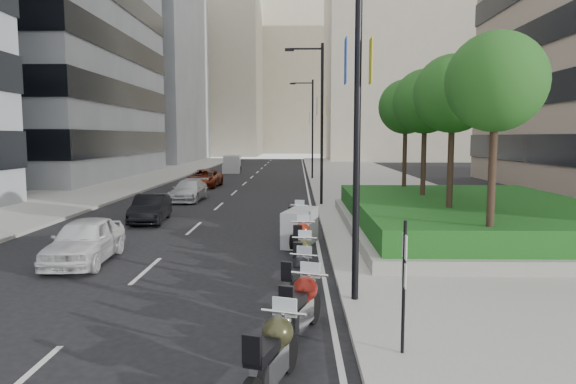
{
  "coord_description": "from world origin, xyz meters",
  "views": [
    {
      "loc": [
        2.96,
        -10.68,
        3.92
      ],
      "look_at": [
        2.62,
        7.11,
        2.0
      ],
      "focal_mm": 32.0,
      "sensor_mm": 36.0,
      "label": 1
    }
  ],
  "objects_px": {
    "car_a": "(85,240)",
    "motorcycle_4": "(301,240)",
    "motorcycle_3": "(302,258)",
    "car_d": "(204,178)",
    "motorcycle_2": "(297,279)",
    "parking_sign": "(404,280)",
    "motorcycle_1": "(301,307)",
    "lamp_post_1": "(319,116)",
    "lamp_post_2": "(311,124)",
    "lamp_post_0": "(351,85)",
    "motorcycle_0": "(272,356)",
    "car_c": "(189,190)",
    "delivery_van": "(232,165)",
    "car_b": "(151,208)",
    "motorcycle_5": "(300,228)",
    "motorcycle_6": "(296,219)"
  },
  "relations": [
    {
      "from": "car_a",
      "to": "motorcycle_4",
      "type": "bearing_deg",
      "value": 0.78
    },
    {
      "from": "motorcycle_3",
      "to": "car_d",
      "type": "relative_size",
      "value": 0.43
    },
    {
      "from": "motorcycle_2",
      "to": "parking_sign",
      "type": "bearing_deg",
      "value": -131.18
    },
    {
      "from": "motorcycle_1",
      "to": "car_a",
      "type": "relative_size",
      "value": 0.55
    },
    {
      "from": "lamp_post_1",
      "to": "lamp_post_2",
      "type": "height_order",
      "value": "same"
    },
    {
      "from": "car_d",
      "to": "lamp_post_0",
      "type": "bearing_deg",
      "value": -71.91
    },
    {
      "from": "motorcycle_0",
      "to": "car_c",
      "type": "xyz_separation_m",
      "value": [
        -6.29,
        23.66,
        0.03
      ]
    },
    {
      "from": "delivery_van",
      "to": "lamp_post_1",
      "type": "bearing_deg",
      "value": -77.19
    },
    {
      "from": "car_b",
      "to": "car_d",
      "type": "relative_size",
      "value": 0.78
    },
    {
      "from": "motorcycle_1",
      "to": "motorcycle_5",
      "type": "height_order",
      "value": "motorcycle_5"
    },
    {
      "from": "lamp_post_1",
      "to": "motorcycle_4",
      "type": "height_order",
      "value": "lamp_post_1"
    },
    {
      "from": "car_d",
      "to": "lamp_post_2",
      "type": "bearing_deg",
      "value": 40.63
    },
    {
      "from": "lamp_post_2",
      "to": "car_c",
      "type": "relative_size",
      "value": 2.05
    },
    {
      "from": "lamp_post_2",
      "to": "parking_sign",
      "type": "bearing_deg",
      "value": -89.01
    },
    {
      "from": "car_b",
      "to": "car_d",
      "type": "height_order",
      "value": "car_d"
    },
    {
      "from": "motorcycle_0",
      "to": "motorcycle_1",
      "type": "relative_size",
      "value": 0.99
    },
    {
      "from": "car_a",
      "to": "car_c",
      "type": "distance_m",
      "value": 15.52
    },
    {
      "from": "car_d",
      "to": "car_b",
      "type": "bearing_deg",
      "value": -86.91
    },
    {
      "from": "parking_sign",
      "to": "car_d",
      "type": "height_order",
      "value": "parking_sign"
    },
    {
      "from": "motorcycle_5",
      "to": "car_d",
      "type": "xyz_separation_m",
      "value": [
        -7.38,
        21.43,
        0.03
      ]
    },
    {
      "from": "motorcycle_0",
      "to": "motorcycle_4",
      "type": "distance_m",
      "value": 8.66
    },
    {
      "from": "lamp_post_1",
      "to": "parking_sign",
      "type": "xyz_separation_m",
      "value": [
        0.66,
        -20.0,
        -3.61
      ]
    },
    {
      "from": "car_d",
      "to": "delivery_van",
      "type": "bearing_deg",
      "value": 90.99
    },
    {
      "from": "motorcycle_0",
      "to": "motorcycle_1",
      "type": "height_order",
      "value": "motorcycle_1"
    },
    {
      "from": "motorcycle_0",
      "to": "motorcycle_1",
      "type": "bearing_deg",
      "value": 6.2
    },
    {
      "from": "motorcycle_3",
      "to": "motorcycle_5",
      "type": "bearing_deg",
      "value": 9.38
    },
    {
      "from": "motorcycle_0",
      "to": "car_b",
      "type": "bearing_deg",
      "value": 39.72
    },
    {
      "from": "car_b",
      "to": "motorcycle_5",
      "type": "bearing_deg",
      "value": -40.33
    },
    {
      "from": "lamp_post_0",
      "to": "delivery_van",
      "type": "bearing_deg",
      "value": 100.69
    },
    {
      "from": "delivery_van",
      "to": "lamp_post_2",
      "type": "bearing_deg",
      "value": -52.53
    },
    {
      "from": "lamp_post_1",
      "to": "car_c",
      "type": "height_order",
      "value": "lamp_post_1"
    },
    {
      "from": "lamp_post_0",
      "to": "lamp_post_1",
      "type": "bearing_deg",
      "value": 90.0
    },
    {
      "from": "car_b",
      "to": "car_a",
      "type": "bearing_deg",
      "value": -93.74
    },
    {
      "from": "motorcycle_0",
      "to": "delivery_van",
      "type": "distance_m",
      "value": 49.1
    },
    {
      "from": "motorcycle_4",
      "to": "car_c",
      "type": "height_order",
      "value": "car_c"
    },
    {
      "from": "car_c",
      "to": "car_d",
      "type": "height_order",
      "value": "car_d"
    },
    {
      "from": "delivery_van",
      "to": "motorcycle_2",
      "type": "bearing_deg",
      "value": -84.95
    },
    {
      "from": "motorcycle_4",
      "to": "car_d",
      "type": "bearing_deg",
      "value": 25.24
    },
    {
      "from": "lamp_post_2",
      "to": "car_b",
      "type": "height_order",
      "value": "lamp_post_2"
    },
    {
      "from": "motorcycle_2",
      "to": "car_b",
      "type": "distance_m",
      "value": 13.22
    },
    {
      "from": "car_d",
      "to": "motorcycle_4",
      "type": "bearing_deg",
      "value": -71.3
    },
    {
      "from": "lamp_post_1",
      "to": "car_b",
      "type": "relative_size",
      "value": 2.33
    },
    {
      "from": "car_b",
      "to": "delivery_van",
      "type": "distance_m",
      "value": 32.88
    },
    {
      "from": "parking_sign",
      "to": "motorcycle_6",
      "type": "distance_m",
      "value": 12.04
    },
    {
      "from": "motorcycle_5",
      "to": "car_d",
      "type": "distance_m",
      "value": 22.67
    },
    {
      "from": "lamp_post_0",
      "to": "lamp_post_2",
      "type": "distance_m",
      "value": 35.0
    },
    {
      "from": "lamp_post_1",
      "to": "car_c",
      "type": "distance_m",
      "value": 9.35
    },
    {
      "from": "lamp_post_1",
      "to": "car_d",
      "type": "height_order",
      "value": "lamp_post_1"
    },
    {
      "from": "lamp_post_0",
      "to": "car_d",
      "type": "relative_size",
      "value": 1.83
    },
    {
      "from": "lamp_post_1",
      "to": "parking_sign",
      "type": "height_order",
      "value": "lamp_post_1"
    }
  ]
}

